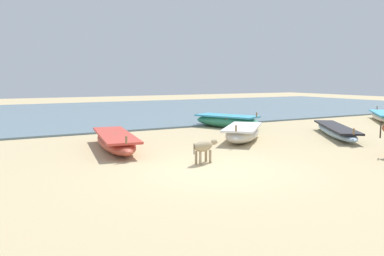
{
  "coord_description": "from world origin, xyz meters",
  "views": [
    {
      "loc": [
        -4.84,
        -7.64,
        2.23
      ],
      "look_at": [
        1.14,
        3.32,
        0.6
      ],
      "focal_mm": 35.32,
      "sensor_mm": 36.0,
      "label": 1
    }
  ],
  "objects_px": {
    "fishing_boat_5": "(242,133)",
    "calf_near_dun": "(204,147)",
    "fishing_boat_1": "(383,116)",
    "fishing_boat_4": "(227,121)",
    "fishing_boat_0": "(115,141)",
    "fishing_boat_2": "(336,131)"
  },
  "relations": [
    {
      "from": "fishing_boat_2",
      "to": "calf_near_dun",
      "type": "bearing_deg",
      "value": -41.73
    },
    {
      "from": "fishing_boat_2",
      "to": "fishing_boat_5",
      "type": "relative_size",
      "value": 1.45
    },
    {
      "from": "fishing_boat_1",
      "to": "fishing_boat_4",
      "type": "distance_m",
      "value": 9.03
    },
    {
      "from": "fishing_boat_5",
      "to": "calf_near_dun",
      "type": "height_order",
      "value": "fishing_boat_5"
    },
    {
      "from": "fishing_boat_4",
      "to": "fishing_boat_5",
      "type": "height_order",
      "value": "fishing_boat_4"
    },
    {
      "from": "calf_near_dun",
      "to": "fishing_boat_4",
      "type": "bearing_deg",
      "value": 32.94
    },
    {
      "from": "fishing_boat_1",
      "to": "fishing_boat_5",
      "type": "bearing_deg",
      "value": 145.44
    },
    {
      "from": "fishing_boat_0",
      "to": "fishing_boat_4",
      "type": "relative_size",
      "value": 1.26
    },
    {
      "from": "fishing_boat_1",
      "to": "calf_near_dun",
      "type": "bearing_deg",
      "value": 153.42
    },
    {
      "from": "fishing_boat_5",
      "to": "calf_near_dun",
      "type": "bearing_deg",
      "value": -6.3
    },
    {
      "from": "fishing_boat_5",
      "to": "calf_near_dun",
      "type": "relative_size",
      "value": 3.27
    },
    {
      "from": "fishing_boat_5",
      "to": "calf_near_dun",
      "type": "distance_m",
      "value": 3.98
    },
    {
      "from": "fishing_boat_4",
      "to": "fishing_boat_5",
      "type": "distance_m",
      "value": 3.79
    },
    {
      "from": "fishing_boat_0",
      "to": "calf_near_dun",
      "type": "distance_m",
      "value": 3.45
    },
    {
      "from": "fishing_boat_1",
      "to": "fishing_boat_4",
      "type": "xyz_separation_m",
      "value": [
        -8.87,
        1.71,
        0.06
      ]
    },
    {
      "from": "calf_near_dun",
      "to": "fishing_boat_5",
      "type": "bearing_deg",
      "value": 20.48
    },
    {
      "from": "fishing_boat_1",
      "to": "fishing_boat_5",
      "type": "xyz_separation_m",
      "value": [
        -10.49,
        -1.71,
        0.04
      ]
    },
    {
      "from": "fishing_boat_1",
      "to": "fishing_boat_5",
      "type": "relative_size",
      "value": 1.29
    },
    {
      "from": "fishing_boat_4",
      "to": "calf_near_dun",
      "type": "xyz_separation_m",
      "value": [
        -4.71,
        -5.93,
        0.13
      ]
    },
    {
      "from": "fishing_boat_1",
      "to": "fishing_boat_4",
      "type": "bearing_deg",
      "value": 125.26
    },
    {
      "from": "fishing_boat_1",
      "to": "fishing_boat_4",
      "type": "relative_size",
      "value": 1.14
    },
    {
      "from": "calf_near_dun",
      "to": "fishing_boat_1",
      "type": "bearing_deg",
      "value": -1.31
    }
  ]
}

